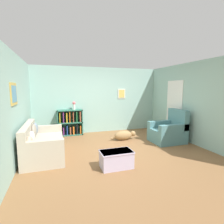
{
  "coord_description": "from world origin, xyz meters",
  "views": [
    {
      "loc": [
        -1.63,
        -4.65,
        1.77
      ],
      "look_at": [
        0.0,
        0.4,
        1.05
      ],
      "focal_mm": 28.0,
      "sensor_mm": 36.0,
      "label": 1
    }
  ],
  "objects_px": {
    "bookshelf": "(70,123)",
    "recliner_chair": "(169,131)",
    "couch": "(42,144)",
    "coffee_table": "(116,159)",
    "vase": "(74,105)",
    "dog": "(124,135)"
  },
  "relations": [
    {
      "from": "couch",
      "to": "recliner_chair",
      "type": "bearing_deg",
      "value": 0.66
    },
    {
      "from": "coffee_table",
      "to": "dog",
      "type": "relative_size",
      "value": 0.78
    },
    {
      "from": "recliner_chair",
      "to": "coffee_table",
      "type": "height_order",
      "value": "recliner_chair"
    },
    {
      "from": "bookshelf",
      "to": "vase",
      "type": "bearing_deg",
      "value": -6.34
    },
    {
      "from": "couch",
      "to": "vase",
      "type": "distance_m",
      "value": 2.33
    },
    {
      "from": "couch",
      "to": "recliner_chair",
      "type": "relative_size",
      "value": 1.67
    },
    {
      "from": "recliner_chair",
      "to": "vase",
      "type": "distance_m",
      "value": 3.53
    },
    {
      "from": "couch",
      "to": "recliner_chair",
      "type": "xyz_separation_m",
      "value": [
        3.92,
        0.05,
        0.04
      ]
    },
    {
      "from": "bookshelf",
      "to": "recliner_chair",
      "type": "xyz_separation_m",
      "value": [
        3.05,
        -1.89,
        -0.11
      ]
    },
    {
      "from": "recliner_chair",
      "to": "coffee_table",
      "type": "xyz_separation_m",
      "value": [
        -2.29,
        -1.27,
        -0.16
      ]
    },
    {
      "from": "recliner_chair",
      "to": "vase",
      "type": "xyz_separation_m",
      "value": [
        -2.89,
        1.87,
        0.79
      ]
    },
    {
      "from": "couch",
      "to": "recliner_chair",
      "type": "distance_m",
      "value": 3.92
    },
    {
      "from": "bookshelf",
      "to": "dog",
      "type": "bearing_deg",
      "value": -35.71
    },
    {
      "from": "recliner_chair",
      "to": "bookshelf",
      "type": "bearing_deg",
      "value": 148.22
    },
    {
      "from": "bookshelf",
      "to": "couch",
      "type": "bearing_deg",
      "value": -114.36
    },
    {
      "from": "coffee_table",
      "to": "couch",
      "type": "bearing_deg",
      "value": 143.06
    },
    {
      "from": "coffee_table",
      "to": "dog",
      "type": "bearing_deg",
      "value": 63.55
    },
    {
      "from": "recliner_chair",
      "to": "vase",
      "type": "bearing_deg",
      "value": 147.05
    },
    {
      "from": "couch",
      "to": "dog",
      "type": "distance_m",
      "value": 2.69
    },
    {
      "from": "recliner_chair",
      "to": "dog",
      "type": "distance_m",
      "value": 1.5
    },
    {
      "from": "dog",
      "to": "coffee_table",
      "type": "bearing_deg",
      "value": -116.45
    },
    {
      "from": "dog",
      "to": "vase",
      "type": "bearing_deg",
      "value": 141.97
    }
  ]
}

